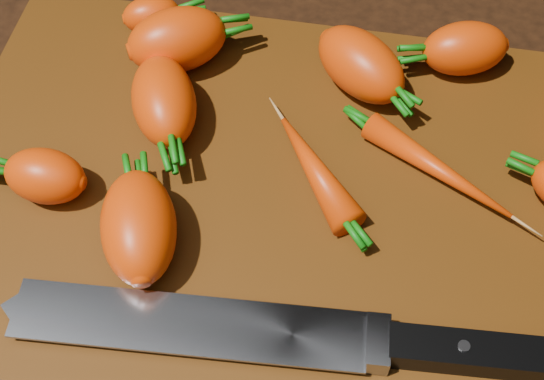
# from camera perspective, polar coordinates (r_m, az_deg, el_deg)

# --- Properties ---
(ground) EXTENTS (2.00, 2.00, 0.01)m
(ground) POSITION_cam_1_polar(r_m,az_deg,el_deg) (0.56, -0.18, -2.85)
(ground) COLOR black
(cutting_board) EXTENTS (0.50, 0.40, 0.01)m
(cutting_board) POSITION_cam_1_polar(r_m,az_deg,el_deg) (0.55, -0.18, -2.26)
(cutting_board) COLOR #512908
(cutting_board) RESTS_ON ground
(carrot_0) EXTENTS (0.10, 0.09, 0.05)m
(carrot_0) POSITION_cam_1_polar(r_m,az_deg,el_deg) (0.62, -7.16, 11.15)
(carrot_0) COLOR #F13B00
(carrot_0) RESTS_ON cutting_board
(carrot_1) EXTENTS (0.06, 0.04, 0.04)m
(carrot_1) POSITION_cam_1_polar(r_m,az_deg,el_deg) (0.56, -16.72, 1.01)
(carrot_1) COLOR #F13B00
(carrot_1) RESTS_ON cutting_board
(carrot_2) EXTENTS (0.10, 0.09, 0.05)m
(carrot_2) POSITION_cam_1_polar(r_m,az_deg,el_deg) (0.61, 6.71, 9.37)
(carrot_2) COLOR #F13B00
(carrot_2) RESTS_ON cutting_board
(carrot_3) EXTENTS (0.08, 0.10, 0.05)m
(carrot_3) POSITION_cam_1_polar(r_m,az_deg,el_deg) (0.52, -10.01, -2.74)
(carrot_3) COLOR #F13B00
(carrot_3) RESTS_ON cutting_board
(carrot_4) EXTENTS (0.08, 0.06, 0.04)m
(carrot_4) POSITION_cam_1_polar(r_m,az_deg,el_deg) (0.64, 14.31, 10.29)
(carrot_4) COLOR #F13B00
(carrot_4) RESTS_ON cutting_board
(carrot_5) EXTENTS (0.06, 0.05, 0.03)m
(carrot_5) POSITION_cam_1_polar(r_m,az_deg,el_deg) (0.66, -9.05, 12.89)
(carrot_5) COLOR #F13B00
(carrot_5) RESTS_ON cutting_board
(carrot_8) EXTENTS (0.12, 0.08, 0.02)m
(carrot_8) POSITION_cam_1_polar(r_m,az_deg,el_deg) (0.57, 12.38, 1.56)
(carrot_8) COLOR #F13B00
(carrot_8) RESTS_ON cutting_board
(carrot_9) EXTENTS (0.08, 0.10, 0.03)m
(carrot_9) POSITION_cam_1_polar(r_m,az_deg,el_deg) (0.55, 3.25, 1.55)
(carrot_9) COLOR #F13B00
(carrot_9) RESTS_ON cutting_board
(carrot_10) EXTENTS (0.08, 0.10, 0.05)m
(carrot_10) POSITION_cam_1_polar(r_m,az_deg,el_deg) (0.58, -8.14, 6.66)
(carrot_10) COLOR #F13B00
(carrot_10) RESTS_ON cutting_board
(knife) EXTENTS (0.38, 0.06, 0.02)m
(knife) POSITION_cam_1_polar(r_m,az_deg,el_deg) (0.49, -3.71, -10.34)
(knife) COLOR gray
(knife) RESTS_ON cutting_board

